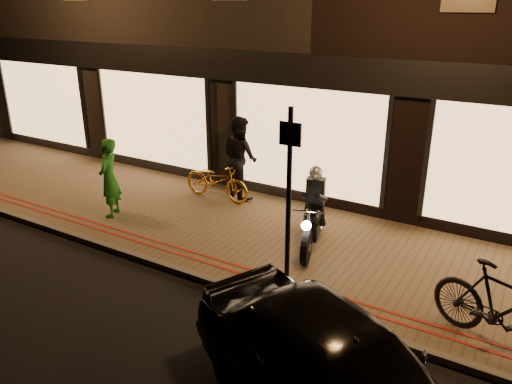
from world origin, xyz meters
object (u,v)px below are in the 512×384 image
(parked_car, at_px, (338,374))
(bicycle_gold, at_px, (217,180))
(motorcycle, at_px, (313,217))
(person_green, at_px, (109,178))
(sign_post, at_px, (289,193))

(parked_car, bearing_deg, bicycle_gold, 70.71)
(motorcycle, xyz_separation_m, bicycle_gold, (-3.01, 1.11, -0.15))
(bicycle_gold, bearing_deg, motorcycle, -109.37)
(person_green, relative_size, parked_car, 0.42)
(person_green, bearing_deg, motorcycle, 75.70)
(parked_car, bearing_deg, person_green, 90.79)
(motorcycle, relative_size, parked_car, 0.46)
(motorcycle, height_order, sign_post, sign_post)
(sign_post, distance_m, parked_car, 2.92)
(motorcycle, xyz_separation_m, parked_car, (2.02, -3.69, -0.03))
(bicycle_gold, bearing_deg, person_green, 145.78)
(person_green, distance_m, parked_car, 7.02)
(sign_post, relative_size, person_green, 1.74)
(bicycle_gold, height_order, person_green, person_green)
(sign_post, relative_size, parked_car, 0.73)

